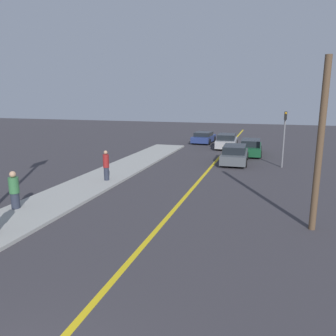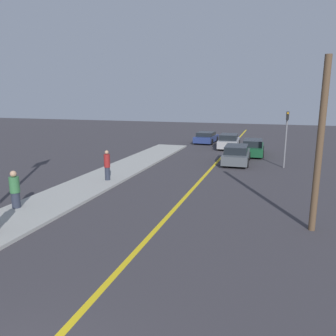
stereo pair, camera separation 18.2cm
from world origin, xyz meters
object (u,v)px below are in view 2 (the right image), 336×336
traffic_light (286,134)px  pedestrian_by_sign (107,165)px  car_near_right_lane (236,155)px  car_ahead_center (253,147)px  car_far_distant (229,141)px  pedestrian_far_standing (15,190)px  utility_pole (320,147)px  car_parked_left_lot (206,138)px

traffic_light → pedestrian_by_sign: bearing=-143.5°
car_near_right_lane → car_ahead_center: size_ratio=0.99×
car_far_distant → pedestrian_far_standing: (-6.44, -20.84, 0.28)m
car_far_distant → car_ahead_center: bearing=-54.8°
car_near_right_lane → utility_pole: bearing=-72.8°
car_ahead_center → pedestrian_by_sign: size_ratio=2.67×
pedestrian_by_sign → utility_pole: size_ratio=0.28×
car_far_distant → pedestrian_by_sign: (-4.98, -15.23, 0.34)m
pedestrian_by_sign → car_ahead_center: bearing=58.4°
car_ahead_center → traffic_light: 5.64m
car_near_right_lane → pedestrian_by_sign: (-6.51, -7.99, 0.35)m
car_parked_left_lot → traffic_light: traffic_light is taller
utility_pole → car_parked_left_lot: bearing=111.0°
car_far_distant → pedestrian_by_sign: 16.03m
car_parked_left_lot → traffic_light: (7.72, -10.87, 1.82)m
traffic_light → car_ahead_center: bearing=117.1°
car_near_right_lane → traffic_light: size_ratio=1.18×
car_ahead_center → car_parked_left_lot: size_ratio=1.17×
pedestrian_far_standing → utility_pole: 12.41m
traffic_light → car_far_distant: bearing=121.8°
pedestrian_far_standing → pedestrian_by_sign: size_ratio=0.95×
car_ahead_center → traffic_light: traffic_light is taller
car_near_right_lane → pedestrian_by_sign: pedestrian_by_sign is taller
car_near_right_lane → pedestrian_by_sign: bearing=-131.1°
utility_pole → pedestrian_by_sign: bearing=159.6°
car_far_distant → pedestrian_far_standing: size_ratio=2.69×
car_near_right_lane → traffic_light: (3.37, -0.68, 1.75)m
pedestrian_far_standing → pedestrian_by_sign: pedestrian_by_sign is taller
car_parked_left_lot → pedestrian_far_standing: bearing=-95.6°
utility_pole → car_ahead_center: bearing=101.3°
car_ahead_center → car_far_distant: bearing=126.3°
car_far_distant → car_parked_left_lot: car_far_distant is taller
pedestrian_by_sign → traffic_light: 12.37m
pedestrian_by_sign → utility_pole: 11.55m
car_near_right_lane → car_far_distant: size_ratio=1.04×
car_parked_left_lot → utility_pole: utility_pole is taller
car_ahead_center → car_far_distant: 3.99m
traffic_light → utility_pole: bearing=-86.1°
pedestrian_by_sign → car_near_right_lane: bearing=50.8°
car_near_right_lane → traffic_light: bearing=-13.3°
car_far_distant → car_parked_left_lot: (-2.83, 2.96, -0.08)m
traffic_light → car_parked_left_lot: bearing=125.4°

